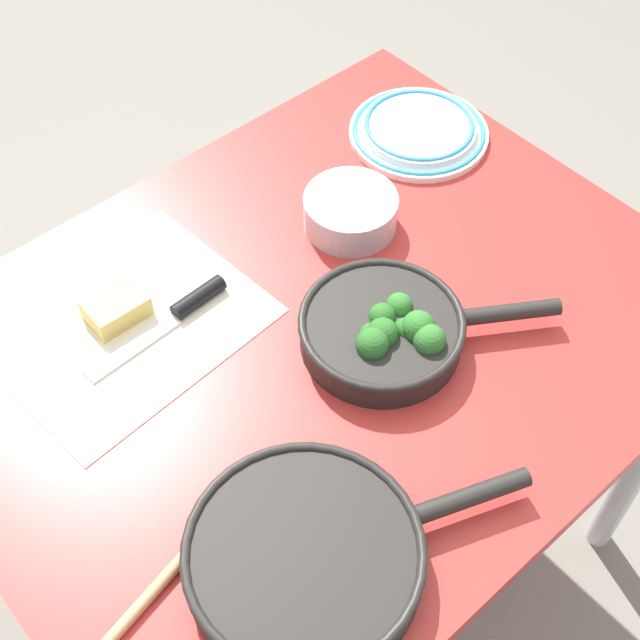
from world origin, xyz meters
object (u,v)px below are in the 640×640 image
object	(u,v)px
dinner_plate_stack	(419,130)
grater_knife	(177,313)
wooden_spoon	(164,579)
skillet_broccoli	(386,329)
skillet_eggs	(307,556)
prep_bowl_steel	(350,211)
cheese_block	(116,308)

from	to	relation	value
dinner_plate_stack	grater_knife	bearing A→B (deg)	-174.69
wooden_spoon	dinner_plate_stack	bearing A→B (deg)	12.96
skillet_broccoli	dinner_plate_stack	size ratio (longest dim) A/B	1.41
skillet_eggs	wooden_spoon	distance (m)	0.16
grater_knife	prep_bowl_steel	distance (m)	0.31
cheese_block	dinner_plate_stack	world-z (taller)	cheese_block
prep_bowl_steel	dinner_plate_stack	bearing A→B (deg)	18.52
skillet_eggs	dinner_plate_stack	size ratio (longest dim) A/B	1.75
skillet_broccoli	wooden_spoon	bearing A→B (deg)	-136.52
skillet_eggs	wooden_spoon	size ratio (longest dim) A/B	1.11
skillet_broccoli	dinner_plate_stack	distance (m)	0.44
skillet_broccoli	dinner_plate_stack	bearing A→B (deg)	71.60
dinner_plate_stack	prep_bowl_steel	bearing A→B (deg)	-161.48
skillet_broccoli	wooden_spoon	size ratio (longest dim) A/B	0.90
wooden_spoon	prep_bowl_steel	xyz separation A→B (m)	(0.54, 0.28, 0.02)
skillet_broccoli	prep_bowl_steel	distance (m)	0.23
grater_knife	cheese_block	xyz separation A→B (m)	(-0.06, 0.06, 0.01)
skillet_broccoli	wooden_spoon	distance (m)	0.43
cheese_block	grater_knife	bearing A→B (deg)	-43.32
skillet_eggs	grater_knife	size ratio (longest dim) A/B	1.74
wooden_spoon	cheese_block	distance (m)	0.40
cheese_block	prep_bowl_steel	xyz separation A→B (m)	(0.37, -0.08, 0.01)
grater_knife	cheese_block	world-z (taller)	cheese_block
skillet_broccoli	grater_knife	xyz separation A→B (m)	(-0.19, 0.22, -0.02)
dinner_plate_stack	skillet_eggs	bearing A→B (deg)	-144.88
skillet_broccoli	wooden_spoon	world-z (taller)	skillet_broccoli
cheese_block	skillet_broccoli	bearing A→B (deg)	-48.63
skillet_eggs	wooden_spoon	world-z (taller)	skillet_eggs
skillet_broccoli	cheese_block	size ratio (longest dim) A/B	3.96
grater_knife	skillet_eggs	bearing A→B (deg)	72.94
grater_knife	dinner_plate_stack	size ratio (longest dim) A/B	1.00
cheese_block	prep_bowl_steel	bearing A→B (deg)	-12.84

